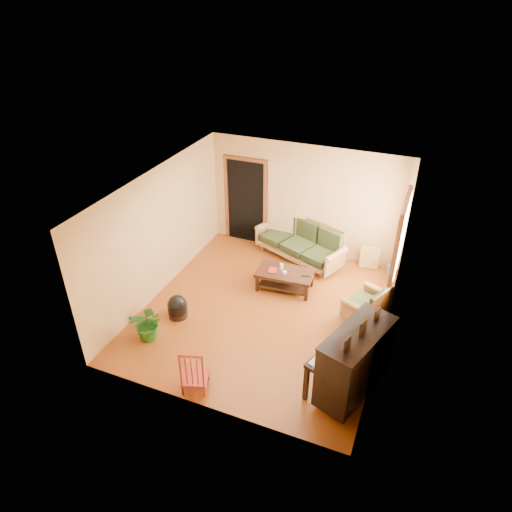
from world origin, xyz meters
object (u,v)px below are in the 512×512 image
at_px(coffee_table, 285,280).
at_px(potted_plant, 148,323).
at_px(piano, 354,363).
at_px(footstool, 178,309).
at_px(ceramic_crock, 391,269).
at_px(red_chair, 194,368).
at_px(sofa, 299,241).
at_px(armchair, 367,302).

distance_m(coffee_table, potted_plant, 2.95).
xyz_separation_m(piano, footstool, (-3.48, 0.59, -0.43)).
bearing_deg(coffee_table, potted_plant, -126.35).
bearing_deg(ceramic_crock, red_chair, -118.03).
bearing_deg(sofa, coffee_table, -63.73).
bearing_deg(sofa, armchair, -19.45).
bearing_deg(armchair, footstool, -135.45).
distance_m(sofa, potted_plant, 4.01).
xyz_separation_m(coffee_table, footstool, (-1.60, -1.64, -0.03)).
distance_m(coffee_table, red_chair, 3.12).
relative_size(armchair, footstool, 2.10).
height_order(sofa, red_chair, sofa).
height_order(sofa, piano, piano).
distance_m(coffee_table, ceramic_crock, 2.44).
relative_size(sofa, armchair, 2.65).
height_order(armchair, footstool, armchair).
relative_size(sofa, red_chair, 2.44).
bearing_deg(red_chair, potted_plant, 134.34).
relative_size(coffee_table, footstool, 3.09).
relative_size(ceramic_crock, potted_plant, 0.33).
distance_m(red_chair, potted_plant, 1.50).
xyz_separation_m(coffee_table, potted_plant, (-1.75, -2.37, 0.13)).
bearing_deg(potted_plant, ceramic_crock, 45.58).
bearing_deg(potted_plant, armchair, 30.26).
xyz_separation_m(armchair, piano, (0.14, -1.89, 0.22)).
xyz_separation_m(armchair, red_chair, (-2.16, -2.74, 0.03)).
bearing_deg(armchair, ceramic_crock, 105.54).
bearing_deg(coffee_table, red_chair, -97.82).
relative_size(sofa, footstool, 5.58).
distance_m(piano, footstool, 3.56).
bearing_deg(armchair, red_chair, -105.04).
relative_size(piano, footstool, 3.67).
height_order(sofa, ceramic_crock, sofa).
relative_size(coffee_table, ceramic_crock, 5.19).
relative_size(footstool, potted_plant, 0.55).
height_order(footstool, ceramic_crock, footstool).
height_order(coffee_table, red_chair, red_chair).
bearing_deg(piano, sofa, 137.98).
bearing_deg(armchair, sofa, 161.90).
height_order(sofa, footstool, sofa).
distance_m(footstool, potted_plant, 0.76).
relative_size(coffee_table, armchair, 1.47).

